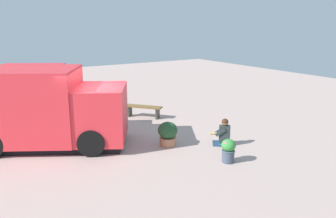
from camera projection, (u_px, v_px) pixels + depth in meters
ground_plane at (89, 142)px, 11.85m from camera, size 40.00×40.00×0.00m
food_truck at (41, 110)px, 11.23m from camera, size 4.65×5.57×2.57m
person_customer at (224, 135)px, 11.46m from camera, size 0.68×0.76×0.93m
planter_flowering_near at (168, 133)px, 11.42m from camera, size 0.65×0.65×0.81m
planter_flowering_far at (228, 150)px, 10.06m from camera, size 0.42×0.42×0.71m
plaza_bench at (143, 109)px, 14.84m from camera, size 1.50×1.33×0.50m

